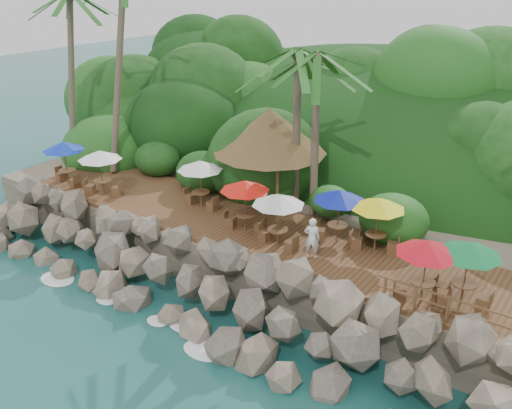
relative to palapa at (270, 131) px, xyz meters
The scene contains 12 objects.
ground 11.02m from the palapa, 80.95° to the right, with size 140.00×140.00×0.00m, color #19514F.
land_base 8.37m from the palapa, 77.67° to the left, with size 32.00×25.20×2.10m, color gray.
jungle_hill 15.45m from the palapa, 84.09° to the left, with size 44.80×28.00×15.40m, color #143811.
seawall 8.74m from the palapa, 78.52° to the right, with size 29.00×4.00×2.30m, color gray, non-canonical shape.
terrace 5.07m from the palapa, 65.65° to the right, with size 26.00×5.00×0.20m, color brown.
jungle_foliage 8.29m from the palapa, 75.60° to the left, with size 44.00×16.00×12.00m, color #143811, non-canonical shape.
foam_line 10.75m from the palapa, 80.65° to the right, with size 25.20×0.80×0.06m.
palms 5.80m from the palapa, 19.30° to the right, with size 36.27×6.82×11.93m.
palapa is the anchor object (origin of this frame).
dining_clusters 4.56m from the palapa, 62.00° to the right, with size 23.01×4.74×2.39m.
railing 14.01m from the palapa, 24.15° to the right, with size 8.30×0.10×1.00m.
waiter 7.08m from the palapa, 41.09° to the right, with size 0.64×0.42×1.76m, color white.
Camera 1 is at (13.13, -12.71, 13.34)m, focal length 39.26 mm.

